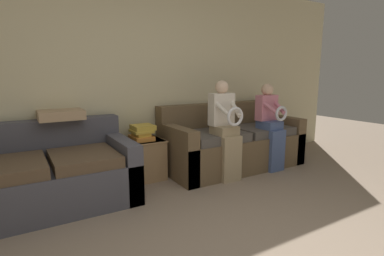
{
  "coord_description": "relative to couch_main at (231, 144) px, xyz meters",
  "views": [
    {
      "loc": [
        -1.22,
        -1.03,
        1.31
      ],
      "look_at": [
        0.34,
        1.59,
        0.75
      ],
      "focal_mm": 28.0,
      "sensor_mm": 36.0,
      "label": 1
    }
  ],
  "objects": [
    {
      "name": "child_left_seated",
      "position": [
        -0.38,
        -0.36,
        0.34
      ],
      "size": [
        0.32,
        0.37,
        1.23
      ],
      "color": "tan",
      "rests_on": "ground_plane"
    },
    {
      "name": "throw_pillow",
      "position": [
        -2.17,
        0.3,
        0.54
      ],
      "size": [
        0.46,
        0.46,
        0.1
      ],
      "color": "tan",
      "rests_on": "couch_side"
    },
    {
      "name": "couch_side",
      "position": [
        -2.36,
        -0.05,
        -0.03
      ],
      "size": [
        1.63,
        0.97,
        0.82
      ],
      "color": "#4C4C56",
      "rests_on": "ground_plane"
    },
    {
      "name": "wall_back",
      "position": [
        -1.38,
        0.45,
        0.95
      ],
      "size": [
        7.56,
        0.06,
        2.55
      ],
      "color": "beige",
      "rests_on": "ground_plane"
    },
    {
      "name": "side_shelf",
      "position": [
        -1.27,
        0.17,
        -0.07
      ],
      "size": [
        0.49,
        0.46,
        0.5
      ],
      "color": "#9E7A51",
      "rests_on": "ground_plane"
    },
    {
      "name": "book_stack",
      "position": [
        -1.27,
        0.17,
        0.26
      ],
      "size": [
        0.27,
        0.31,
        0.18
      ],
      "color": "orange",
      "rests_on": "side_shelf"
    },
    {
      "name": "couch_main",
      "position": [
        0.0,
        0.0,
        0.0
      ],
      "size": [
        1.97,
        0.88,
        0.88
      ],
      "color": "brown",
      "rests_on": "ground_plane"
    },
    {
      "name": "child_right_seated",
      "position": [
        0.38,
        -0.36,
        0.32
      ],
      "size": [
        0.3,
        0.37,
        1.17
      ],
      "color": "#475B8E",
      "rests_on": "ground_plane"
    }
  ]
}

